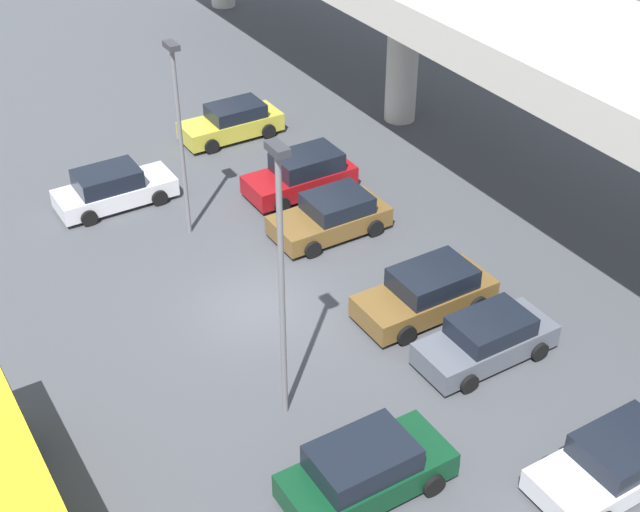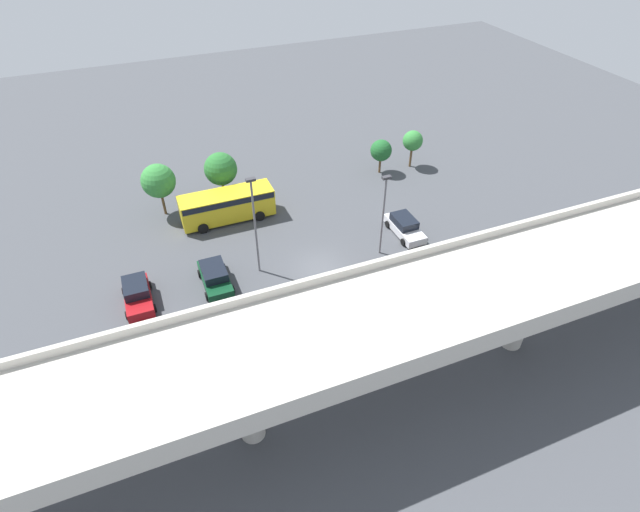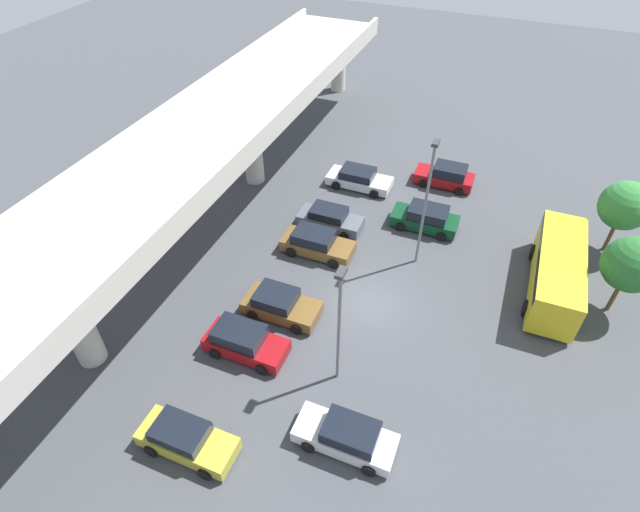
{
  "view_description": "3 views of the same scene",
  "coord_description": "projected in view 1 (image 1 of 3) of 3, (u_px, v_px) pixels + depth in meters",
  "views": [
    {
      "loc": [
        20.78,
        -10.25,
        17.98
      ],
      "look_at": [
        1.78,
        1.33,
        2.64
      ],
      "focal_mm": 50.0,
      "sensor_mm": 36.0,
      "label": 1
    },
    {
      "loc": [
        11.5,
        28.42,
        26.08
      ],
      "look_at": [
        0.17,
        0.44,
        1.64
      ],
      "focal_mm": 28.0,
      "sensor_mm": 36.0,
      "label": 2
    },
    {
      "loc": [
        -19.38,
        -4.73,
        21.28
      ],
      "look_at": [
        0.51,
        3.35,
        2.15
      ],
      "focal_mm": 28.0,
      "sensor_mm": 36.0,
      "label": 3
    }
  ],
  "objects": [
    {
      "name": "parked_car_7",
      "position": [
        619.0,
        461.0,
        22.84
      ],
      "size": [
        2.23,
        4.83,
        1.44
      ],
      "rotation": [
        0.0,
        0.0,
        -1.57
      ],
      "color": "silver",
      "rests_on": "ground_plane"
    },
    {
      "name": "ground_plane",
      "position": [
        257.0,
        308.0,
        29.21
      ],
      "size": [
        116.8,
        116.8,
        0.0
      ],
      "primitive_type": "plane",
      "color": "#424449"
    },
    {
      "name": "parked_car_0",
      "position": [
        232.0,
        122.0,
        38.91
      ],
      "size": [
        1.99,
        4.44,
        1.51
      ],
      "rotation": [
        0.0,
        0.0,
        -1.57
      ],
      "color": "gold",
      "rests_on": "ground_plane"
    },
    {
      "name": "lamp_post_near_aisle",
      "position": [
        179.0,
        126.0,
        30.54
      ],
      "size": [
        0.7,
        0.35,
        7.3
      ],
      "color": "slate",
      "rests_on": "ground_plane"
    },
    {
      "name": "parked_car_5",
      "position": [
        487.0,
        339.0,
        26.78
      ],
      "size": [
        2.03,
        4.4,
        1.49
      ],
      "rotation": [
        0.0,
        0.0,
        -1.57
      ],
      "color": "#515660",
      "rests_on": "ground_plane"
    },
    {
      "name": "parked_car_1",
      "position": [
        113.0,
        188.0,
        34.17
      ],
      "size": [
        2.04,
        4.55,
        1.55
      ],
      "rotation": [
        0.0,
        0.0,
        1.57
      ],
      "color": "silver",
      "rests_on": "ground_plane"
    },
    {
      "name": "highway_overpass",
      "position": [
        560.0,
        59.0,
        31.01
      ],
      "size": [
        55.92,
        7.41,
        7.39
      ],
      "color": "#BCB7AD",
      "rests_on": "ground_plane"
    },
    {
      "name": "parked_car_2",
      "position": [
        302.0,
        174.0,
        34.96
      ],
      "size": [
        2.12,
        4.33,
        1.64
      ],
      "rotation": [
        0.0,
        0.0,
        -1.57
      ],
      "color": "maroon",
      "rests_on": "ground_plane"
    },
    {
      "name": "parked_car_4",
      "position": [
        427.0,
        293.0,
        28.63
      ],
      "size": [
        2.18,
        4.61,
        1.59
      ],
      "rotation": [
        0.0,
        0.0,
        -1.57
      ],
      "color": "brown",
      "rests_on": "ground_plane"
    },
    {
      "name": "parked_car_6",
      "position": [
        365.0,
        470.0,
        22.47
      ],
      "size": [
        2.18,
        4.45,
        1.62
      ],
      "rotation": [
        0.0,
        0.0,
        1.57
      ],
      "color": "#0C381E",
      "rests_on": "ground_plane"
    },
    {
      "name": "lamp_post_mid_lot",
      "position": [
        281.0,
        269.0,
        22.52
      ],
      "size": [
        0.7,
        0.35,
        8.44
      ],
      "color": "slate",
      "rests_on": "ground_plane"
    },
    {
      "name": "parked_car_3",
      "position": [
        332.0,
        216.0,
        32.56
      ],
      "size": [
        2.26,
        4.31,
        1.5
      ],
      "rotation": [
        0.0,
        0.0,
        -1.57
      ],
      "color": "brown",
      "rests_on": "ground_plane"
    }
  ]
}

